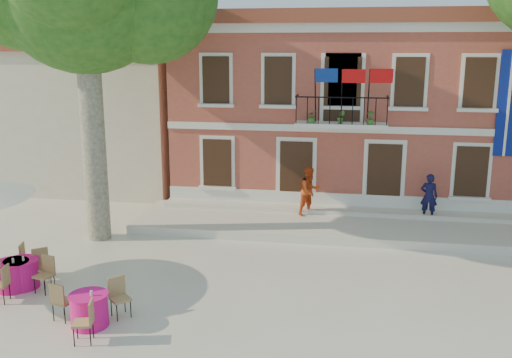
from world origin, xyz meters
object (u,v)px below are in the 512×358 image
object	(u,v)px
pedestrian_orange	(310,191)
cafe_table_3	(22,272)
cafe_table_0	(12,274)
pedestrian_navy	(429,196)
cafe_table_1	(89,308)

from	to	relation	value
pedestrian_orange	cafe_table_3	xyz separation A→B (m)	(-7.01, -6.92, -0.75)
pedestrian_orange	cafe_table_0	distance (m)	10.12
pedestrian_orange	cafe_table_3	world-z (taller)	pedestrian_orange
cafe_table_0	cafe_table_3	xyz separation A→B (m)	(0.18, 0.17, 0.00)
pedestrian_navy	cafe_table_0	distance (m)	13.52
pedestrian_navy	cafe_table_3	bearing A→B (deg)	44.42
cafe_table_3	pedestrian_navy	bearing A→B (deg)	32.77
pedestrian_navy	cafe_table_1	xyz separation A→B (m)	(-8.45, -8.87, -0.67)
pedestrian_navy	cafe_table_1	world-z (taller)	pedestrian_navy
cafe_table_3	pedestrian_orange	bearing A→B (deg)	44.63
pedestrian_navy	pedestrian_orange	bearing A→B (deg)	15.24
cafe_table_0	cafe_table_1	bearing A→B (deg)	-27.86
cafe_table_0	cafe_table_1	size ratio (longest dim) A/B	1.02
pedestrian_navy	cafe_table_3	xyz separation A→B (m)	(-11.15, -7.18, -0.67)
pedestrian_navy	cafe_table_1	size ratio (longest dim) A/B	0.89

